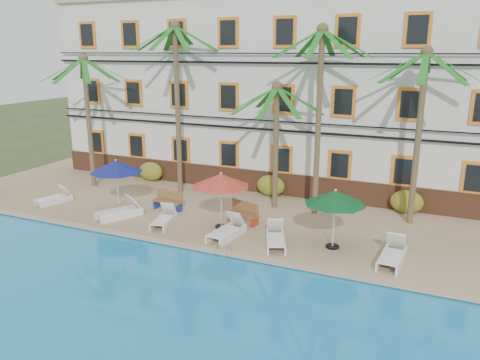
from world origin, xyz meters
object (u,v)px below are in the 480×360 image
at_px(umbrella_blue, 116,167).
at_px(umbrella_green, 335,198).
at_px(palm_d, 320,96).
at_px(lounger_a, 55,198).
at_px(palm_c, 276,126).
at_px(palm_a, 87,102).
at_px(lounger_d, 227,230).
at_px(pool_ladder, 222,254).
at_px(umbrella_red, 221,181).
at_px(bench_left, 168,200).
at_px(bench_right, 245,212).
at_px(palm_b, 177,86).
at_px(lounger_b, 120,211).
at_px(lounger_e, 276,238).
at_px(lounger_f, 392,254).
at_px(lounger_c, 164,219).
at_px(palm_e, 421,112).

bearing_deg(umbrella_blue, umbrella_green, -1.70).
bearing_deg(palm_d, lounger_a, -163.05).
distance_m(palm_c, palm_d, 2.46).
xyz_separation_m(palm_a, lounger_d, (10.02, -3.78, -4.38)).
height_order(palm_d, pool_ladder, palm_d).
height_order(palm_d, umbrella_red, palm_d).
relative_size(bench_left, bench_right, 0.97).
relative_size(palm_b, umbrella_red, 3.57).
bearing_deg(pool_ladder, palm_a, 153.08).
bearing_deg(umbrella_blue, bench_left, 24.03).
height_order(palm_d, bench_right, palm_d).
height_order(palm_a, palm_d, palm_d).
distance_m(palm_d, bench_right, 6.07).
bearing_deg(pool_ladder, bench_right, 99.23).
distance_m(lounger_b, lounger_e, 7.54).
distance_m(palm_b, lounger_f, 13.40).
xyz_separation_m(umbrella_green, lounger_c, (-7.27, -0.51, -1.73)).
bearing_deg(palm_d, umbrella_green, -65.19).
xyz_separation_m(bench_right, pool_ladder, (0.56, -3.44, -0.47)).
xyz_separation_m(umbrella_red, lounger_c, (-2.44, -0.68, -1.82)).
height_order(lounger_a, lounger_c, lounger_c).
relative_size(palm_d, umbrella_green, 3.59).
bearing_deg(lounger_b, lounger_d, -1.92).
bearing_deg(lounger_c, lounger_f, 0.30).
distance_m(palm_a, palm_c, 10.55).
relative_size(lounger_b, lounger_d, 1.03).
relative_size(umbrella_red, bench_left, 1.61).
xyz_separation_m(palm_b, palm_c, (5.53, -0.41, -1.61)).
height_order(lounger_c, pool_ladder, lounger_c).
bearing_deg(umbrella_red, pool_ladder, -63.77).
distance_m(palm_c, lounger_a, 11.57).
bearing_deg(palm_e, umbrella_green, -121.86).
height_order(lounger_c, bench_left, bench_left).
relative_size(palm_b, umbrella_blue, 3.54).
distance_m(palm_d, pool_ladder, 8.26).
relative_size(palm_b, palm_d, 1.04).
relative_size(palm_a, lounger_e, 3.46).
bearing_deg(lounger_c, bench_left, 116.77).
bearing_deg(umbrella_red, palm_e, 27.79).
bearing_deg(umbrella_red, bench_left, 161.71).
bearing_deg(umbrella_green, lounger_c, -176.00).
bearing_deg(lounger_e, lounger_b, 178.99).
bearing_deg(umbrella_green, umbrella_red, 178.02).
xyz_separation_m(palm_e, umbrella_red, (-7.35, -3.87, -2.78)).
distance_m(palm_e, bench_right, 8.52).
relative_size(palm_a, umbrella_red, 2.93).
xyz_separation_m(umbrella_red, lounger_f, (7.09, -0.63, -1.78)).
bearing_deg(palm_e, palm_b, 179.74).
bearing_deg(lounger_c, palm_b, 112.69).
height_order(palm_c, lounger_c, palm_c).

